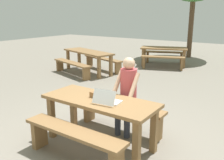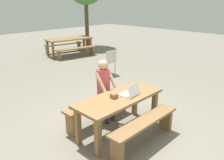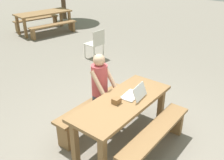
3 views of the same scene
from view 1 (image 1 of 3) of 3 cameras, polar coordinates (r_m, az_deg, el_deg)
name	(u,v)px [view 1 (image 1 of 3)]	position (r m, az deg, el deg)	size (l,w,h in m)	color
ground_plane	(100,143)	(4.06, -2.75, -14.29)	(30.00, 30.00, 0.00)	gray
picnic_table_front	(100,107)	(3.79, -2.87, -6.11)	(1.78, 0.72, 0.74)	olive
bench_near	(73,138)	(3.50, -8.84, -13.01)	(1.60, 0.30, 0.48)	olive
bench_far	(120,111)	(4.34, 1.94, -7.08)	(1.60, 0.30, 0.48)	olive
laptop	(107,100)	(3.56, -1.15, -4.51)	(0.38, 0.34, 0.22)	white
small_pouch	(95,95)	(3.83, -3.98, -3.33)	(0.12, 0.10, 0.08)	olive
person_seated	(127,91)	(4.09, 3.48, -2.44)	(0.38, 0.39, 1.30)	#333847
picnic_table_mid	(88,54)	(8.58, -5.52, 5.83)	(2.18, 1.21, 0.74)	olive
bench_mid_south	(72,65)	(8.30, -9.13, 3.33)	(1.88, 0.79, 0.43)	olive
bench_mid_north	(103,61)	(9.00, -2.11, 4.43)	(1.88, 0.79, 0.43)	olive
picnic_table_rear	(164,50)	(9.83, 11.76, 6.62)	(1.88, 1.30, 0.72)	olive
bench_rear_south	(163,60)	(9.26, 11.49, 4.52)	(1.56, 0.82, 0.47)	olive
bench_rear_north	(164,55)	(10.48, 11.85, 5.71)	(1.56, 0.82, 0.47)	olive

